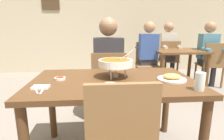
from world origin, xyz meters
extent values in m
cube|color=beige|center=(0.00, 3.53, 1.50)|extent=(10.00, 0.10, 3.00)
cube|color=#51331C|center=(0.00, 0.00, 0.73)|extent=(1.39, 0.85, 0.04)
cylinder|color=#51331C|center=(-0.63, 0.37, 0.36)|extent=(0.07, 0.07, 0.71)
cylinder|color=#51331C|center=(0.63, 0.37, 0.36)|extent=(0.07, 0.07, 0.71)
cube|color=brown|center=(0.00, 0.81, 0.43)|extent=(0.44, 0.44, 0.03)
cube|color=brown|center=(0.00, 0.61, 0.68)|extent=(0.42, 0.04, 0.45)
cylinder|color=brown|center=(0.19, 1.00, 0.21)|extent=(0.04, 0.04, 0.42)
cylinder|color=brown|center=(-0.19, 1.00, 0.21)|extent=(0.04, 0.04, 0.42)
cylinder|color=brown|center=(0.19, 0.62, 0.21)|extent=(0.04, 0.04, 0.42)
cylinder|color=brown|center=(-0.19, 0.62, 0.21)|extent=(0.04, 0.04, 0.42)
cylinder|color=#2D2D38|center=(0.10, 0.83, 0.23)|extent=(0.10, 0.10, 0.45)
cylinder|color=#2D2D38|center=(-0.10, 0.83, 0.23)|extent=(0.10, 0.10, 0.45)
cube|color=#2D2D38|center=(0.00, 0.79, 0.51)|extent=(0.32, 0.32, 0.12)
cube|color=#2D2D33|center=(0.00, 0.71, 0.82)|extent=(0.36, 0.20, 0.50)
sphere|color=#846047|center=(0.00, 0.71, 1.20)|extent=(0.22, 0.22, 0.22)
cylinder|color=#2D2D33|center=(0.16, 0.91, 0.77)|extent=(0.08, 0.28, 0.08)
cylinder|color=#2D2D33|center=(-0.16, 0.91, 0.77)|extent=(0.08, 0.28, 0.08)
cube|color=brown|center=(0.00, -0.58, 0.68)|extent=(0.42, 0.04, 0.45)
cylinder|color=silver|center=(0.11, 0.08, 0.80)|extent=(0.01, 0.01, 0.10)
cylinder|color=silver|center=(-0.02, 0.15, 0.80)|extent=(0.01, 0.01, 0.10)
cylinder|color=silver|center=(-0.02, 0.00, 0.80)|extent=(0.01, 0.01, 0.10)
torus|color=silver|center=(0.02, 0.08, 0.85)|extent=(0.21, 0.21, 0.01)
cylinder|color=#B2B2B7|center=(0.02, 0.08, 0.77)|extent=(0.05, 0.05, 0.04)
cone|color=orange|center=(0.02, 0.08, 0.80)|extent=(0.02, 0.02, 0.04)
cylinder|color=white|center=(0.02, 0.08, 0.88)|extent=(0.30, 0.30, 0.06)
cylinder|color=#B75119|center=(0.02, 0.08, 0.91)|extent=(0.26, 0.26, 0.01)
ellipsoid|color=#388433|center=(0.04, 0.08, 0.92)|extent=(0.05, 0.03, 0.01)
cylinder|color=silver|center=(0.11, 0.10, 0.94)|extent=(0.18, 0.01, 0.13)
cylinder|color=white|center=(-0.05, -0.27, 0.76)|extent=(0.24, 0.24, 0.01)
ellipsoid|color=white|center=(-0.05, -0.27, 0.79)|extent=(0.15, 0.13, 0.04)
cylinder|color=white|center=(0.49, -0.05, 0.76)|extent=(0.24, 0.24, 0.01)
ellipsoid|color=tan|center=(0.49, -0.05, 0.79)|extent=(0.15, 0.13, 0.04)
cylinder|color=white|center=(-0.46, 0.04, 0.76)|extent=(0.09, 0.09, 0.02)
cylinder|color=maroon|center=(-0.46, 0.04, 0.77)|extent=(0.07, 0.07, 0.01)
cube|color=white|center=(-0.55, -0.18, 0.76)|extent=(0.12, 0.08, 0.02)
cube|color=silver|center=(-0.57, -0.23, 0.76)|extent=(0.08, 0.16, 0.01)
cube|color=silver|center=(-0.52, -0.23, 0.76)|extent=(0.03, 0.17, 0.01)
cylinder|color=silver|center=(0.59, -0.31, 0.82)|extent=(0.07, 0.07, 0.13)
cylinder|color=gold|center=(0.59, -0.31, 0.80)|extent=(0.06, 0.06, 0.08)
cube|color=brown|center=(1.51, 2.03, 0.73)|extent=(1.00, 0.80, 0.04)
cylinder|color=brown|center=(1.07, 1.69, 0.36)|extent=(0.07, 0.07, 0.71)
cylinder|color=brown|center=(1.95, 1.69, 0.36)|extent=(0.07, 0.07, 0.71)
cylinder|color=brown|center=(1.07, 2.37, 0.36)|extent=(0.07, 0.07, 0.71)
cylinder|color=brown|center=(1.95, 2.37, 0.36)|extent=(0.07, 0.07, 0.71)
cube|color=brown|center=(1.51, 2.59, 0.43)|extent=(0.48, 0.48, 0.03)
cube|color=brown|center=(1.49, 2.39, 0.68)|extent=(0.42, 0.08, 0.45)
cylinder|color=brown|center=(1.71, 2.76, 0.21)|extent=(0.04, 0.04, 0.42)
cylinder|color=brown|center=(1.33, 2.80, 0.21)|extent=(0.04, 0.04, 0.42)
cylinder|color=brown|center=(1.68, 2.38, 0.21)|extent=(0.04, 0.04, 0.42)
cylinder|color=brown|center=(1.30, 2.42, 0.21)|extent=(0.04, 0.04, 0.42)
cube|color=brown|center=(0.87, 2.03, 0.43)|extent=(0.47, 0.47, 0.03)
cube|color=brown|center=(0.88, 2.23, 0.68)|extent=(0.42, 0.07, 0.45)
cylinder|color=brown|center=(0.67, 1.86, 0.21)|extent=(0.04, 0.04, 0.42)
cylinder|color=brown|center=(1.04, 1.83, 0.21)|extent=(0.04, 0.04, 0.42)
cylinder|color=brown|center=(0.69, 2.24, 0.21)|extent=(0.04, 0.04, 0.42)
cylinder|color=brown|center=(1.07, 2.21, 0.21)|extent=(0.04, 0.04, 0.42)
cube|color=brown|center=(2.18, 2.00, 0.43)|extent=(0.50, 0.50, 0.03)
cube|color=brown|center=(2.15, 1.80, 0.68)|extent=(0.42, 0.10, 0.45)
cylinder|color=brown|center=(2.39, 2.16, 0.21)|extent=(0.04, 0.04, 0.42)
cylinder|color=brown|center=(2.02, 2.21, 0.21)|extent=(0.04, 0.04, 0.42)
cylinder|color=brown|center=(2.34, 1.78, 0.21)|extent=(0.04, 0.04, 0.42)
cylinder|color=brown|center=(1.96, 1.84, 0.21)|extent=(0.04, 0.04, 0.42)
cylinder|color=#2D2D38|center=(1.40, 2.48, 0.23)|extent=(0.10, 0.10, 0.45)
cylinder|color=#2D2D38|center=(1.60, 2.48, 0.23)|extent=(0.10, 0.10, 0.45)
cube|color=#2D2D38|center=(1.50, 2.52, 0.51)|extent=(0.32, 0.32, 0.12)
cube|color=beige|center=(1.50, 2.60, 0.82)|extent=(0.36, 0.20, 0.50)
sphere|color=#A57756|center=(1.50, 2.60, 1.20)|extent=(0.22, 0.22, 0.22)
cylinder|color=beige|center=(1.34, 2.40, 0.77)|extent=(0.08, 0.28, 0.08)
cylinder|color=beige|center=(1.66, 2.40, 0.77)|extent=(0.08, 0.28, 0.08)
cylinder|color=#2D2D38|center=(0.98, 2.17, 0.23)|extent=(0.10, 0.10, 0.45)
cylinder|color=#2D2D38|center=(0.78, 2.17, 0.23)|extent=(0.10, 0.10, 0.45)
cube|color=#2D2D38|center=(0.88, 2.13, 0.51)|extent=(0.32, 0.32, 0.12)
cube|color=#334C8C|center=(0.88, 2.05, 0.82)|extent=(0.36, 0.20, 0.50)
sphere|color=#A57756|center=(0.88, 2.05, 1.20)|extent=(0.22, 0.22, 0.22)
cylinder|color=#334C8C|center=(1.04, 2.25, 0.77)|extent=(0.08, 0.28, 0.08)
cylinder|color=#334C8C|center=(0.72, 2.25, 0.77)|extent=(0.08, 0.28, 0.08)
cylinder|color=#2D2D38|center=(2.02, 1.92, 0.23)|extent=(0.10, 0.10, 0.45)
cylinder|color=#2D2D38|center=(2.22, 1.92, 0.23)|extent=(0.10, 0.10, 0.45)
cube|color=#2D2D38|center=(2.12, 1.96, 0.51)|extent=(0.32, 0.32, 0.12)
cube|color=teal|center=(2.12, 2.04, 0.82)|extent=(0.36, 0.20, 0.50)
sphere|color=#A57756|center=(2.12, 2.04, 1.20)|extent=(0.22, 0.22, 0.22)
cylinder|color=teal|center=(1.96, 1.84, 0.77)|extent=(0.08, 0.28, 0.08)
cylinder|color=teal|center=(2.28, 1.84, 0.77)|extent=(0.08, 0.28, 0.08)
camera|label=1|loc=(-0.13, -1.48, 1.19)|focal=28.81mm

